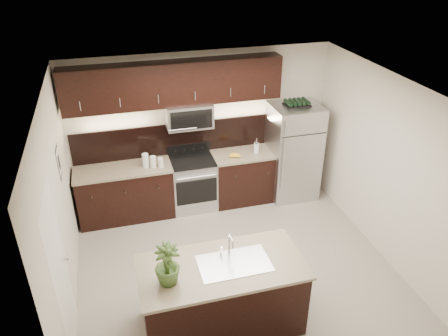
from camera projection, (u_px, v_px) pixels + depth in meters
name	position (u px, v px, depth m)	size (l,w,h in m)	color
ground	(234.00, 264.00, 6.51)	(4.50, 4.50, 0.00)	gray
room_walls	(228.00, 166.00, 5.64)	(4.52, 4.02, 2.71)	beige
counter_run	(181.00, 185.00, 7.61)	(3.51, 0.65, 0.94)	black
upper_fixtures	(176.00, 90.00, 6.93)	(3.49, 0.40, 1.66)	black
island	(222.00, 295.00, 5.31)	(1.96, 0.96, 0.94)	black
sink_faucet	(234.00, 262.00, 5.12)	(0.84, 0.50, 0.28)	silver
refrigerator	(293.00, 152.00, 7.84)	(0.84, 0.76, 1.75)	#B2B2B7
wine_rack	(297.00, 103.00, 7.40)	(0.43, 0.27, 0.10)	black
plant	(167.00, 265.00, 4.73)	(0.28, 0.28, 0.50)	#334D1E
canisters	(151.00, 161.00, 7.15)	(0.33, 0.18, 0.23)	silver
french_press	(256.00, 147.00, 7.60)	(0.10, 0.10, 0.28)	silver
bananas	(232.00, 155.00, 7.51)	(0.20, 0.16, 0.06)	gold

